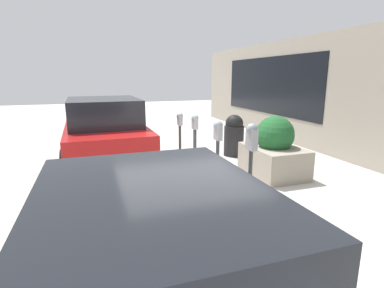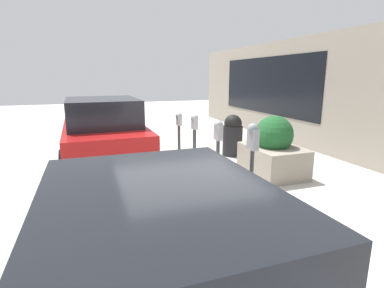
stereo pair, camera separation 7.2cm
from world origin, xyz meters
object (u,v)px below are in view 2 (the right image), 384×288
(parking_meter_middle, at_px, (195,135))
(trash_bin, at_px, (233,135))
(parking_meter_second, at_px, (218,142))
(parking_meter_fourth, at_px, (179,127))
(parking_meter_nearest, at_px, (252,151))
(parked_car_middle, at_px, (104,130))
(planter_box, at_px, (273,151))
(parked_car_front, at_px, (157,256))

(parking_meter_middle, relative_size, trash_bin, 1.23)
(parking_meter_second, bearing_deg, parking_meter_fourth, 0.53)
(trash_bin, bearing_deg, parking_meter_nearest, 156.54)
(parking_meter_second, distance_m, parked_car_middle, 3.45)
(parking_meter_nearest, xyz_separation_m, parking_meter_second, (1.13, 0.00, -0.10))
(parking_meter_nearest, bearing_deg, planter_box, -41.31)
(parking_meter_second, xyz_separation_m, parked_car_middle, (2.98, 1.73, -0.20))
(parking_meter_middle, distance_m, planter_box, 1.78)
(parked_car_middle, relative_size, trash_bin, 3.54)
(parked_car_middle, bearing_deg, parking_meter_nearest, -158.65)
(parking_meter_fourth, distance_m, planter_box, 2.26)
(parking_meter_nearest, height_order, planter_box, parking_meter_nearest)
(parking_meter_middle, bearing_deg, parking_meter_nearest, -179.08)
(parking_meter_nearest, bearing_deg, parking_meter_middle, 0.92)
(parking_meter_second, bearing_deg, planter_box, -65.24)
(parking_meter_nearest, relative_size, parked_car_front, 0.37)
(parked_car_middle, bearing_deg, parking_meter_fourth, -115.08)
(parking_meter_middle, distance_m, trash_bin, 2.23)
(trash_bin, bearing_deg, parking_meter_fourth, 101.51)
(parked_car_front, height_order, trash_bin, parked_car_front)
(planter_box, height_order, parked_car_middle, parked_car_middle)
(planter_box, xyz_separation_m, parked_car_middle, (2.21, 3.40, 0.29))
(parking_meter_middle, relative_size, parked_car_front, 0.34)
(parked_car_middle, xyz_separation_m, trash_bin, (-0.41, -3.33, -0.27))
(parking_meter_nearest, xyz_separation_m, parking_meter_fourth, (3.36, 0.02, -0.21))
(parking_meter_nearest, xyz_separation_m, parking_meter_middle, (2.22, 0.04, -0.18))
(parking_meter_nearest, height_order, parking_meter_middle, parking_meter_nearest)
(parking_meter_nearest, bearing_deg, parking_meter_second, 0.06)
(parking_meter_fourth, xyz_separation_m, trash_bin, (0.33, -1.62, -0.36))
(parking_meter_nearest, distance_m, parked_car_front, 2.17)
(parking_meter_middle, bearing_deg, parked_car_middle, 42.06)
(parked_car_front, bearing_deg, planter_box, -45.89)
(parking_meter_second, bearing_deg, parked_car_middle, 30.21)
(planter_box, distance_m, parked_car_front, 4.64)
(parking_meter_nearest, distance_m, parking_meter_fourth, 3.36)
(parking_meter_middle, bearing_deg, parking_meter_fourth, -0.71)
(parking_meter_nearest, relative_size, planter_box, 1.10)
(parking_meter_middle, height_order, parked_car_front, parking_meter_middle)
(parking_meter_middle, height_order, trash_bin, parking_meter_middle)
(parking_meter_nearest, relative_size, trash_bin, 1.35)
(parking_meter_nearest, height_order, trash_bin, parking_meter_nearest)
(parking_meter_nearest, distance_m, parking_meter_second, 1.13)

